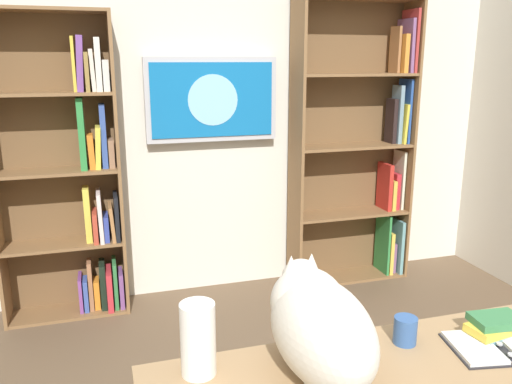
{
  "coord_description": "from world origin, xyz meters",
  "views": [
    {
      "loc": [
        0.77,
        1.47,
        1.7
      ],
      "look_at": [
        -0.02,
        -1.16,
        1.0
      ],
      "focal_mm": 36.52,
      "sensor_mm": 36.0,
      "label": 1
    }
  ],
  "objects": [
    {
      "name": "desk_book_stack",
      "position": [
        -0.52,
        0.12,
        0.78
      ],
      "size": [
        0.21,
        0.13,
        0.08
      ],
      "color": "#6699A8",
      "rests_on": "desk"
    },
    {
      "name": "paper_towel_roll",
      "position": [
        0.52,
        0.03,
        0.86
      ],
      "size": [
        0.11,
        0.11,
        0.24
      ],
      "primitive_type": "cylinder",
      "color": "white",
      "rests_on": "desk"
    },
    {
      "name": "cat",
      "position": [
        0.16,
        0.12,
        0.91
      ],
      "size": [
        0.28,
        0.64,
        0.34
      ],
      "color": "silver",
      "rests_on": "desk"
    },
    {
      "name": "wall_back",
      "position": [
        0.0,
        -2.23,
        1.35
      ],
      "size": [
        4.52,
        0.06,
        2.7
      ],
      "primitive_type": "cube",
      "color": "silver",
      "rests_on": "ground"
    },
    {
      "name": "wall_mounted_tv",
      "position": [
        0.0,
        -2.15,
        1.43
      ],
      "size": [
        0.93,
        0.07,
        0.58
      ],
      "color": "#B7B7BC"
    },
    {
      "name": "open_binder",
      "position": [
        -0.48,
        0.19,
        0.75
      ],
      "size": [
        0.36,
        0.28,
        0.02
      ],
      "color": "#26262B",
      "rests_on": "desk"
    },
    {
      "name": "coffee_mug",
      "position": [
        -0.19,
        0.06,
        0.79
      ],
      "size": [
        0.08,
        0.08,
        0.1
      ],
      "primitive_type": "cylinder",
      "color": "#335999",
      "rests_on": "desk"
    },
    {
      "name": "bookshelf_left",
      "position": [
        -1.15,
        -2.07,
        1.03
      ],
      "size": [
        0.93,
        0.28,
        2.13
      ],
      "color": "brown",
      "rests_on": "ground"
    },
    {
      "name": "bookshelf_right",
      "position": [
        0.96,
        -2.06,
        0.94
      ],
      "size": [
        0.79,
        0.28,
        2.0
      ],
      "color": "brown",
      "rests_on": "ground"
    }
  ]
}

